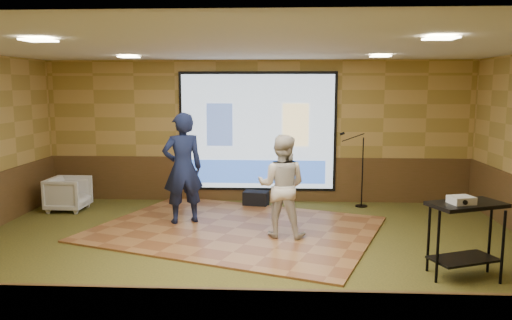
# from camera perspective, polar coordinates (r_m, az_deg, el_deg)

# --- Properties ---
(ground) EXTENTS (9.00, 9.00, 0.00)m
(ground) POSITION_cam_1_polar(r_m,az_deg,el_deg) (7.49, -1.14, -10.75)
(ground) COLOR #383E1C
(ground) RESTS_ON ground
(room_shell) EXTENTS (9.04, 7.04, 3.02)m
(room_shell) POSITION_cam_1_polar(r_m,az_deg,el_deg) (7.08, -1.19, 5.47)
(room_shell) COLOR tan
(room_shell) RESTS_ON ground
(wainscot_back) EXTENTS (9.00, 0.04, 0.95)m
(wainscot_back) POSITION_cam_1_polar(r_m,az_deg,el_deg) (10.73, 0.18, -2.20)
(wainscot_back) COLOR #4A3718
(wainscot_back) RESTS_ON ground
(projector_screen) EXTENTS (3.32, 0.06, 2.52)m
(projector_screen) POSITION_cam_1_polar(r_m,az_deg,el_deg) (10.54, 0.17, 3.10)
(projector_screen) COLOR black
(projector_screen) RESTS_ON room_shell
(downlight_nw) EXTENTS (0.32, 0.32, 0.02)m
(downlight_nw) POSITION_cam_1_polar(r_m,az_deg,el_deg) (9.27, -14.34, 11.35)
(downlight_nw) COLOR #FFEFBF
(downlight_nw) RESTS_ON room_shell
(downlight_ne) EXTENTS (0.32, 0.32, 0.02)m
(downlight_ne) POSITION_cam_1_polar(r_m,az_deg,el_deg) (9.02, 14.03, 11.45)
(downlight_ne) COLOR #FFEFBF
(downlight_ne) RESTS_ON room_shell
(downlight_sw) EXTENTS (0.32, 0.32, 0.02)m
(downlight_sw) POSITION_cam_1_polar(r_m,az_deg,el_deg) (6.20, -23.59, 12.45)
(downlight_sw) COLOR #FFEFBF
(downlight_sw) RESTS_ON room_shell
(downlight_se) EXTENTS (0.32, 0.32, 0.02)m
(downlight_se) POSITION_cam_1_polar(r_m,az_deg,el_deg) (5.82, 20.35, 12.93)
(downlight_se) COLOR #FFEFBF
(downlight_se) RESTS_ON room_shell
(dance_floor) EXTENTS (5.49, 4.84, 0.03)m
(dance_floor) POSITION_cam_1_polar(r_m,az_deg,el_deg) (8.71, -2.37, -7.86)
(dance_floor) COLOR #966237
(dance_floor) RESTS_ON ground
(player_left) EXTENTS (0.85, 0.72, 1.97)m
(player_left) POSITION_cam_1_polar(r_m,az_deg,el_deg) (8.93, -8.37, -0.93)
(player_left) COLOR #141C3F
(player_left) RESTS_ON dance_floor
(player_right) EXTENTS (0.91, 0.77, 1.66)m
(player_right) POSITION_cam_1_polar(r_m,az_deg,el_deg) (8.06, 2.95, -2.98)
(player_right) COLOR silver
(player_right) RESTS_ON dance_floor
(av_table) EXTENTS (0.94, 0.50, 0.99)m
(av_table) POSITION_cam_1_polar(r_m,az_deg,el_deg) (6.98, 22.83, -6.85)
(av_table) COLOR black
(av_table) RESTS_ON ground
(projector) EXTENTS (0.34, 0.31, 0.10)m
(projector) POSITION_cam_1_polar(r_m,az_deg,el_deg) (6.81, 22.41, -4.24)
(projector) COLOR silver
(projector) RESTS_ON av_table
(mic_stand) EXTENTS (0.61, 0.25, 1.54)m
(mic_stand) POSITION_cam_1_polar(r_m,az_deg,el_deg) (10.43, 11.72, -2.58)
(mic_stand) COLOR black
(mic_stand) RESTS_ON ground
(banquet_chair) EXTENTS (0.76, 0.74, 0.67)m
(banquet_chair) POSITION_cam_1_polar(r_m,az_deg,el_deg) (10.61, -20.65, -3.63)
(banquet_chair) COLOR gray
(banquet_chair) RESTS_ON ground
(duffel_bag) EXTENTS (0.55, 0.41, 0.31)m
(duffel_bag) POSITION_cam_1_polar(r_m,az_deg,el_deg) (10.32, 0.00, -4.45)
(duffel_bag) COLOR black
(duffel_bag) RESTS_ON ground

